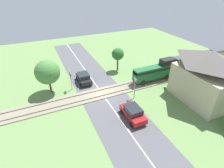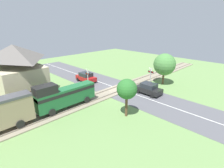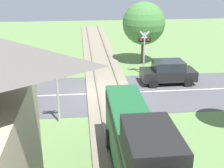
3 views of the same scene
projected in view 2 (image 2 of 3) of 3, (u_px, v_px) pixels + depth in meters
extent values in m
plane|color=#66894C|center=(120.00, 89.00, 26.11)|extent=(60.00, 60.00, 0.00)
cube|color=#515156|center=(120.00, 89.00, 26.11)|extent=(48.00, 6.40, 0.02)
cube|color=silver|center=(120.00, 89.00, 26.10)|extent=(48.00, 0.12, 0.00)
cube|color=gray|center=(120.00, 89.00, 26.09)|extent=(2.80, 48.00, 0.12)
cube|color=slate|center=(123.00, 89.00, 25.57)|extent=(0.10, 48.00, 0.12)
cube|color=slate|center=(116.00, 87.00, 26.53)|extent=(0.10, 48.00, 0.12)
cube|color=#1E6033|center=(67.00, 96.00, 19.71)|extent=(1.35, 6.98, 1.90)
cube|color=black|center=(66.00, 92.00, 19.54)|extent=(1.37, 6.98, 0.36)
cube|color=black|center=(45.00, 90.00, 17.66)|extent=(1.35, 2.23, 0.90)
cylinder|color=black|center=(87.00, 100.00, 21.03)|extent=(0.14, 0.76, 0.76)
cylinder|color=black|center=(80.00, 96.00, 22.00)|extent=(0.14, 0.76, 0.76)
cylinder|color=black|center=(52.00, 112.00, 18.06)|extent=(0.14, 0.76, 0.76)
cylinder|color=black|center=(46.00, 108.00, 19.02)|extent=(0.14, 0.76, 0.76)
cylinder|color=black|center=(21.00, 124.00, 15.98)|extent=(0.14, 0.76, 0.76)
cylinder|color=black|center=(15.00, 118.00, 16.94)|extent=(0.14, 0.76, 0.76)
cube|color=black|center=(149.00, 90.00, 24.12)|extent=(3.60, 1.70, 0.66)
cube|color=#23282D|center=(149.00, 85.00, 23.91)|extent=(1.98, 1.56, 0.61)
cylinder|color=black|center=(138.00, 91.00, 24.44)|extent=(0.60, 0.18, 0.60)
cylinder|color=black|center=(145.00, 88.00, 25.57)|extent=(0.60, 0.18, 0.60)
cylinder|color=black|center=(152.00, 96.00, 22.88)|extent=(0.60, 0.18, 0.60)
cylinder|color=black|center=(159.00, 93.00, 24.01)|extent=(0.60, 0.18, 0.60)
cube|color=#A81919|center=(86.00, 78.00, 29.14)|extent=(3.68, 1.70, 0.66)
cube|color=#23282D|center=(86.00, 74.00, 28.93)|extent=(2.02, 1.56, 0.61)
cylinder|color=black|center=(95.00, 80.00, 29.02)|extent=(0.60, 0.18, 0.60)
cylinder|color=black|center=(86.00, 83.00, 27.89)|extent=(0.60, 0.18, 0.60)
cylinder|color=black|center=(86.00, 77.00, 30.62)|extent=(0.60, 0.18, 0.60)
cylinder|color=black|center=(78.00, 80.00, 29.48)|extent=(0.60, 0.18, 0.60)
cylinder|color=#B7B7B7|center=(150.00, 78.00, 26.08)|extent=(0.12, 0.12, 3.07)
cube|color=black|center=(151.00, 72.00, 25.76)|extent=(0.90, 0.08, 0.28)
sphere|color=red|center=(152.00, 72.00, 25.58)|extent=(0.18, 0.18, 0.18)
sphere|color=red|center=(149.00, 72.00, 25.94)|extent=(0.18, 0.18, 0.18)
cube|color=silver|center=(151.00, 70.00, 25.65)|extent=(0.72, 0.04, 0.72)
cube|color=silver|center=(151.00, 70.00, 25.65)|extent=(0.72, 0.04, 0.72)
cylinder|color=#B7B7B7|center=(88.00, 80.00, 25.11)|extent=(0.12, 0.12, 3.07)
cube|color=black|center=(88.00, 74.00, 24.78)|extent=(0.90, 0.08, 0.28)
sphere|color=red|center=(86.00, 73.00, 24.96)|extent=(0.18, 0.18, 0.18)
sphere|color=red|center=(89.00, 74.00, 24.60)|extent=(0.18, 0.18, 0.18)
cube|color=silver|center=(87.00, 72.00, 24.68)|extent=(0.72, 0.04, 0.72)
cube|color=silver|center=(87.00, 72.00, 24.68)|extent=(0.72, 0.04, 0.72)
cube|color=#C6B793|center=(19.00, 82.00, 22.16)|extent=(7.39, 4.98, 4.44)
pyramid|color=#5B5651|center=(13.00, 52.00, 20.85)|extent=(7.98, 5.37, 1.69)
cube|color=#472D1E|center=(32.00, 99.00, 20.07)|extent=(0.06, 1.10, 2.10)
cylinder|color=#7F3D84|center=(31.00, 106.00, 19.29)|extent=(0.38, 0.38, 1.31)
sphere|color=#936B4C|center=(30.00, 100.00, 19.03)|extent=(0.24, 0.24, 0.24)
cylinder|color=brown|center=(12.00, 81.00, 27.28)|extent=(0.24, 0.24, 1.45)
cone|color=#1E5623|center=(8.00, 64.00, 26.35)|extent=(3.41, 3.41, 4.09)
cylinder|color=brown|center=(126.00, 107.00, 18.28)|extent=(0.28, 0.28, 2.17)
sphere|color=#286628|center=(127.00, 89.00, 17.62)|extent=(2.10, 2.10, 2.10)
cylinder|color=brown|center=(163.00, 79.00, 27.90)|extent=(0.28, 0.28, 1.81)
sphere|color=#477F3D|center=(165.00, 64.00, 27.12)|extent=(3.39, 3.39, 3.39)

